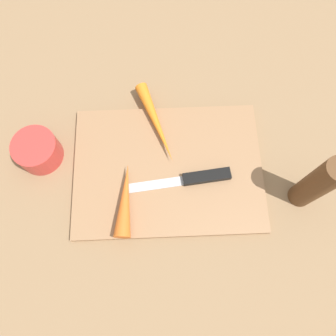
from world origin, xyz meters
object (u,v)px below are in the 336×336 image
Objects in this scene: pepper_grinder at (317,184)px; carrot_short at (125,200)px; cutting_board at (168,169)px; carrot_long at (156,122)px; knife at (200,178)px; small_bowl at (38,151)px.

carrot_short is at bearing 0.16° from pepper_grinder.
pepper_grinder is at bearing 165.83° from cutting_board.
knife is at bearing 15.06° from carrot_long.
carrot_long is at bearing -62.05° from knife.
carrot_short reaches higher than carrot_long.
knife is 0.14m from carrot_long.
carrot_short is at bearing 38.14° from cutting_board.
knife is at bearing 168.27° from small_bowl.
carrot_long is (0.02, -0.09, 0.02)m from cutting_board.
knife is 0.14m from carrot_short.
cutting_board is at bearing -28.09° from knife.
knife is 0.31m from small_bowl.
cutting_board is 0.06m from knife.
carrot_long is 1.09× the size of pepper_grinder.
carrot_short reaches higher than knife.
cutting_board is at bearing -47.36° from carrot_short.
pepper_grinder is at bearing 40.76° from carrot_long.
small_bowl is (0.23, 0.05, 0.00)m from carrot_long.
knife reaches higher than cutting_board.
small_bowl reaches higher than knife.
cutting_board is 4.29× the size of small_bowl.
carrot_short is 0.20m from small_bowl.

